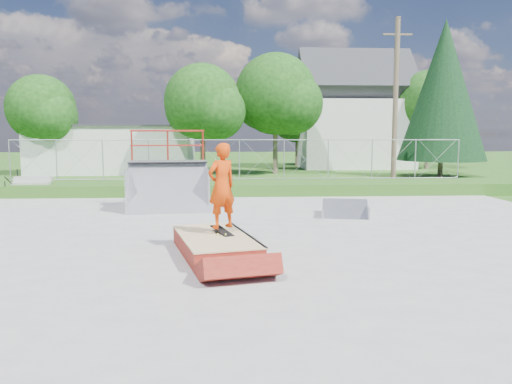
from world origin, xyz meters
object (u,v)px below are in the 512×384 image
grind_box (215,245)px  quarter_pipe (168,170)px  flat_bank_ramp (345,210)px  skater (222,189)px

grind_box → quarter_pipe: quarter_pipe is taller
flat_bank_ramp → skater: 5.96m
quarter_pipe → flat_bank_ramp: (5.60, -1.65, -1.12)m
grind_box → quarter_pipe: 6.71m
quarter_pipe → flat_bank_ramp: quarter_pipe is taller
quarter_pipe → flat_bank_ramp: 5.95m
flat_bank_ramp → quarter_pipe: bearing=175.4°
quarter_pipe → flat_bank_ramp: size_ratio=1.79×
grind_box → skater: size_ratio=1.71×
grind_box → flat_bank_ramp: bearing=36.9°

